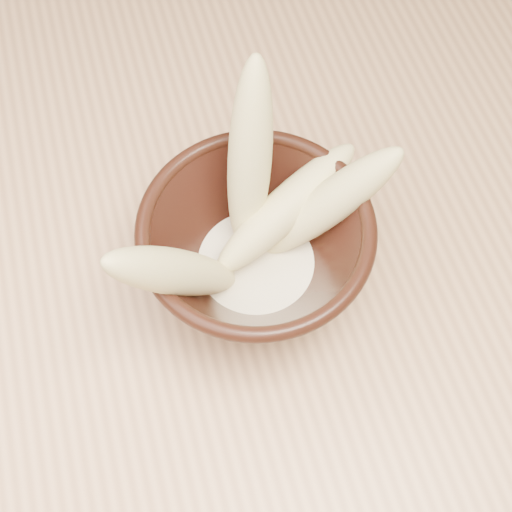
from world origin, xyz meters
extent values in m
plane|color=tan|center=(0.00, 0.00, 0.00)|extent=(4.00, 4.00, 0.00)
cube|color=tan|center=(0.00, 0.00, 0.73)|extent=(1.20, 0.80, 0.04)
cylinder|color=tan|center=(0.54, 0.34, 0.35)|extent=(0.05, 0.05, 0.71)
cylinder|color=black|center=(0.12, -0.08, 0.76)|extent=(0.08, 0.08, 0.01)
cylinder|color=black|center=(0.12, -0.08, 0.77)|extent=(0.08, 0.08, 0.01)
torus|color=black|center=(0.12, -0.08, 0.84)|extent=(0.18, 0.18, 0.01)
cylinder|color=beige|center=(0.12, -0.08, 0.78)|extent=(0.10, 0.10, 0.01)
ellipsoid|color=#D4CB7D|center=(0.13, -0.03, 0.86)|extent=(0.07, 0.10, 0.16)
ellipsoid|color=#D4CB7D|center=(0.05, -0.10, 0.85)|extent=(0.12, 0.06, 0.14)
ellipsoid|color=#D4CB7D|center=(0.18, -0.07, 0.83)|extent=(0.13, 0.04, 0.12)
ellipsoid|color=#D4CB7D|center=(0.15, -0.06, 0.82)|extent=(0.15, 0.09, 0.07)
camera|label=1|loc=(0.05, -0.33, 1.30)|focal=50.00mm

